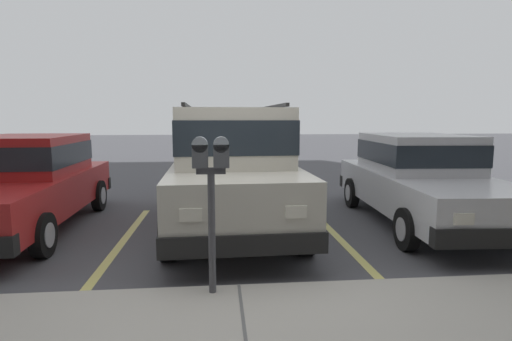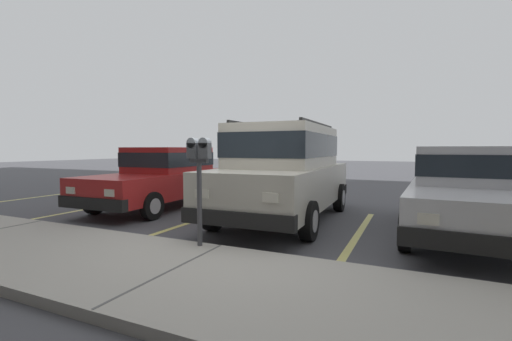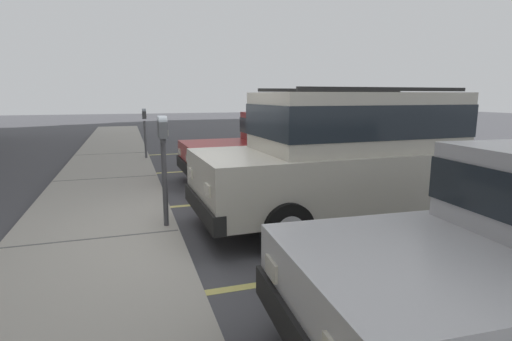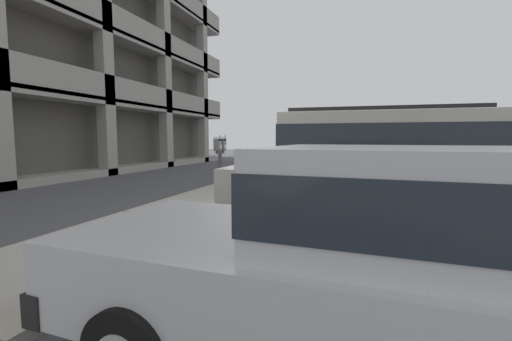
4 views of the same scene
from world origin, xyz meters
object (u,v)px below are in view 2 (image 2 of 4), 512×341
at_px(dark_hatchback, 165,175).
at_px(parking_meter_near, 199,166).
at_px(red_sedan, 465,188).
at_px(silver_suv, 285,168).

relative_size(dark_hatchback, parking_meter_near, 2.94).
bearing_deg(parking_meter_near, red_sedan, -141.94).
distance_m(silver_suv, red_sedan, 3.31).
bearing_deg(parking_meter_near, silver_suv, -95.71).
xyz_separation_m(red_sedan, dark_hatchback, (6.68, -0.20, 0.00)).
distance_m(dark_hatchback, parking_meter_near, 4.34).
height_order(silver_suv, parking_meter_near, silver_suv).
distance_m(red_sedan, parking_meter_near, 4.56).
bearing_deg(silver_suv, dark_hatchback, -4.97).
relative_size(silver_suv, dark_hatchback, 1.07).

